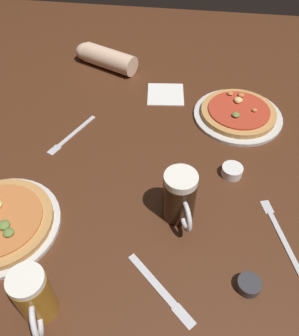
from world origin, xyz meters
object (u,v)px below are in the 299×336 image
(napkin_folded, at_px, (166,94))
(beer_mug_dark, at_px, (180,197))
(pizza_plate_far, at_px, (238,113))
(beer_mug_amber, at_px, (34,297))
(fork_left, at_px, (71,135))
(ramekin_butter, at_px, (249,285))
(knife_right, at_px, (160,289))
(diner_arm, at_px, (103,57))
(fork_spare, at_px, (280,233))
(ramekin_sauce, at_px, (232,171))

(napkin_folded, bearing_deg, beer_mug_dark, -80.30)
(pizza_plate_far, distance_m, napkin_folded, 0.29)
(pizza_plate_far, bearing_deg, beer_mug_amber, -121.03)
(beer_mug_dark, height_order, fork_left, beer_mug_dark)
(ramekin_butter, bearing_deg, beer_mug_amber, -165.45)
(napkin_folded, xyz_separation_m, knife_right, (0.07, -0.78, -0.00))
(pizza_plate_far, xyz_separation_m, beer_mug_dark, (-0.18, -0.46, 0.06))
(napkin_folded, relative_size, diner_arm, 0.51)
(ramekin_butter, bearing_deg, fork_spare, 60.33)
(pizza_plate_far, height_order, diner_arm, diner_arm)
(beer_mug_amber, height_order, ramekin_butter, beer_mug_amber)
(beer_mug_dark, height_order, beer_mug_amber, beer_mug_dark)
(beer_mug_dark, distance_m, beer_mug_amber, 0.42)
(fork_left, xyz_separation_m, diner_arm, (0.01, 0.45, 0.04))
(beer_mug_amber, xyz_separation_m, fork_left, (-0.10, 0.58, -0.07))
(fork_spare, bearing_deg, diner_arm, 130.98)
(fork_spare, bearing_deg, beer_mug_dark, 175.00)
(beer_mug_dark, height_order, napkin_folded, beer_mug_dark)
(fork_spare, bearing_deg, fork_left, 155.63)
(beer_mug_amber, xyz_separation_m, napkin_folded, (0.19, 0.86, -0.07))
(knife_right, bearing_deg, fork_left, 126.23)
(beer_mug_dark, relative_size, diner_arm, 0.56)
(beer_mug_amber, height_order, knife_right, beer_mug_amber)
(pizza_plate_far, height_order, beer_mug_amber, beer_mug_amber)
(napkin_folded, bearing_deg, diner_arm, 148.77)
(beer_mug_dark, distance_m, fork_spare, 0.29)
(pizza_plate_far, height_order, fork_spare, pizza_plate_far)
(pizza_plate_far, distance_m, knife_right, 0.71)
(beer_mug_amber, bearing_deg, fork_spare, 26.96)
(napkin_folded, relative_size, knife_right, 0.79)
(pizza_plate_far, bearing_deg, beer_mug_dark, -111.14)
(napkin_folded, xyz_separation_m, fork_spare, (0.37, -0.58, -0.00))
(pizza_plate_far, height_order, napkin_folded, pizza_plate_far)
(napkin_folded, bearing_deg, pizza_plate_far, -20.14)
(ramekin_sauce, xyz_separation_m, fork_left, (-0.54, 0.10, -0.01))
(fork_spare, relative_size, diner_arm, 0.81)
(ramekin_butter, distance_m, knife_right, 0.21)
(pizza_plate_far, relative_size, ramekin_butter, 5.58)
(napkin_folded, bearing_deg, ramekin_butter, -69.57)
(ramekin_butter, xyz_separation_m, fork_spare, (0.09, 0.16, -0.01))
(knife_right, bearing_deg, fork_spare, 33.58)
(fork_spare, bearing_deg, ramekin_sauce, 122.65)
(fork_left, relative_size, knife_right, 1.20)
(ramekin_sauce, bearing_deg, ramekin_butter, -84.84)
(fork_spare, bearing_deg, napkin_folded, 122.53)
(fork_left, relative_size, diner_arm, 0.77)
(fork_spare, distance_m, diner_arm, 1.00)
(ramekin_sauce, distance_m, diner_arm, 0.77)
(beer_mug_dark, relative_size, fork_left, 0.73)
(fork_spare, xyz_separation_m, diner_arm, (-0.65, 0.75, 0.04))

